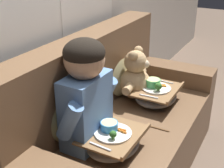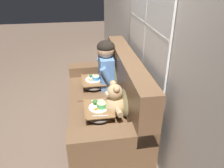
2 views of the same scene
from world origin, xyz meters
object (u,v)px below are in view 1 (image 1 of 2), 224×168
Objects in this scene: couch at (117,130)px; teddy_bear at (136,77)px; throw_pillow_behind_teddy at (119,71)px; child_figure at (86,89)px; lap_tray_child at (113,141)px; lap_tray_teddy at (156,94)px; throw_pillow_behind_child at (67,109)px.

teddy_bear is at bearing 3.16° from couch.
couch reaches higher than throw_pillow_behind_teddy.
child_figure is 0.36m from lap_tray_child.
couch is at bearing 155.96° from lap_tray_teddy.
child_figure is at bearing 165.58° from lap_tray_teddy.
lap_tray_teddy is at bearing 0.02° from lap_tray_child.
couch is 4.25× the size of throw_pillow_behind_child.
throw_pillow_behind_child is 0.35m from lap_tray_child.
lap_tray_child is (-0.36, -0.16, 0.17)m from couch.
throw_pillow_behind_child is (-0.36, 0.17, 0.31)m from couch.
lap_tray_child is at bearing -89.95° from throw_pillow_behind_child.
lap_tray_teddy reaches higher than lap_tray_child.
couch is 4.64× the size of lap_tray_teddy.
child_figure reaches higher than couch.
lap_tray_teddy is at bearing -90.24° from teddy_bear.
teddy_bear is at bearing -89.73° from throw_pillow_behind_teddy.
lap_tray_child is (0.00, -0.18, -0.31)m from child_figure.
lap_tray_child is at bearing -89.90° from child_figure.
teddy_bear reaches higher than throw_pillow_behind_teddy.
throw_pillow_behind_child reaches higher than lap_tray_child.
lap_tray_child is (-0.71, -0.33, -0.13)m from throw_pillow_behind_teddy.
child_figure is 1.76× the size of lap_tray_child.
couch is at bearing -154.61° from throw_pillow_behind_teddy.
throw_pillow_behind_teddy is at bearing 24.75° from lap_tray_child.
child_figure is (-0.36, 0.02, 0.48)m from couch.
lap_tray_child is at bearing -165.91° from teddy_bear.
teddy_bear is 1.12× the size of lap_tray_teddy.
teddy_bear is (0.36, 0.02, 0.28)m from couch.
couch is at bearing 24.10° from lap_tray_child.
lap_tray_child is at bearing -179.98° from lap_tray_teddy.
throw_pillow_behind_teddy is 1.04× the size of lap_tray_teddy.
couch is 2.74× the size of child_figure.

